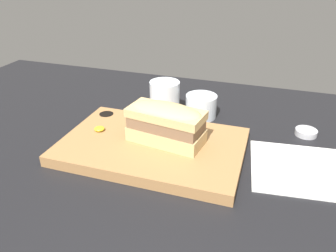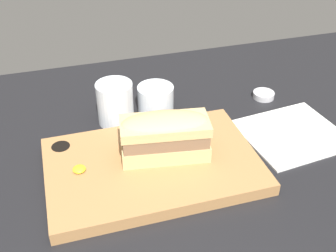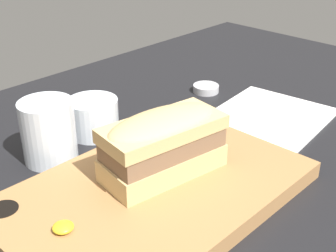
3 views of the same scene
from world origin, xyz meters
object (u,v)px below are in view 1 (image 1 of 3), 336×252
serving_board (152,146)px  condiment_dish (306,132)px  napkin (302,169)px  water_glass (165,101)px  sandwich (166,122)px  wine_glass (201,107)px

serving_board → condiment_dish: 37.51cm
napkin → water_glass: bearing=155.7°
serving_board → sandwich: (2.88, 1.09, 5.93)cm
serving_board → water_glass: bearing=100.1°
condiment_dish → napkin: bearing=-94.4°
serving_board → wine_glass: size_ratio=4.78×
sandwich → napkin: sandwich is taller
serving_board → water_glass: (-3.29, 18.45, 2.84)cm
wine_glass → water_glass: bearing=-169.0°
sandwich → serving_board: bearing=-159.3°
water_glass → wine_glass: size_ratio=1.14×
water_glass → wine_glass: (9.56, 1.86, -1.35)cm
water_glass → condiment_dish: bearing=-0.2°
wine_glass → condiment_dish: size_ratio=1.61×
wine_glass → napkin: bearing=-34.9°
napkin → serving_board: bearing=-175.1°
wine_glass → napkin: (25.26, -17.60, -2.51)cm
water_glass → wine_glass: bearing=11.0°
sandwich → condiment_dish: size_ratio=3.37×
serving_board → condiment_dish: bearing=29.2°
serving_board → napkin: size_ratio=1.77×
wine_glass → condiment_dish: wine_glass is taller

